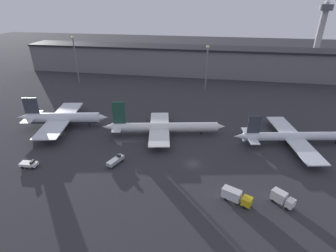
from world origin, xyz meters
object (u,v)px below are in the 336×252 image
at_px(airplane_2, 297,137).
at_px(service_vehicle_1, 29,164).
at_px(service_vehicle_0, 116,160).
at_px(service_vehicle_2, 236,196).
at_px(airplane_0, 63,118).
at_px(service_vehicle_3, 282,198).
at_px(airplane_1, 163,127).
at_px(control_tower, 321,30).

relative_size(airplane_2, service_vehicle_1, 8.61).
relative_size(airplane_2, service_vehicle_0, 7.01).
bearing_deg(airplane_2, service_vehicle_2, -135.13).
bearing_deg(airplane_0, service_vehicle_3, -32.85).
bearing_deg(airplane_1, service_vehicle_1, -153.44).
height_order(airplane_2, control_tower, control_tower).
relative_size(airplane_1, airplane_2, 1.01).
relative_size(airplane_0, service_vehicle_0, 5.57).
xyz_separation_m(airplane_0, airplane_2, (92.24, 1.26, -0.80)).
distance_m(airplane_0, service_vehicle_3, 86.56).
relative_size(service_vehicle_1, service_vehicle_2, 0.67).
height_order(airplane_1, service_vehicle_2, airplane_1).
relative_size(airplane_0, airplane_1, 0.78).
bearing_deg(service_vehicle_1, service_vehicle_0, 10.13).
bearing_deg(airplane_0, control_tower, 32.39).
xyz_separation_m(airplane_2, service_vehicle_3, (-12.03, -33.76, -0.99)).
height_order(airplane_1, airplane_2, airplane_1).
xyz_separation_m(airplane_1, service_vehicle_3, (37.83, -32.69, -1.16)).
bearing_deg(service_vehicle_2, control_tower, 92.35).
distance_m(service_vehicle_1, service_vehicle_3, 75.98).
xyz_separation_m(service_vehicle_3, control_tower, (54.23, 158.67, 25.05)).
distance_m(service_vehicle_0, service_vehicle_3, 50.24).
xyz_separation_m(airplane_1, service_vehicle_0, (-11.39, -22.66, -1.78)).
distance_m(airplane_0, control_tower, 185.83).
bearing_deg(service_vehicle_2, service_vehicle_1, -159.58).
distance_m(airplane_2, control_tower, 134.03).
distance_m(airplane_0, service_vehicle_1, 29.29).
bearing_deg(airplane_1, service_vehicle_3, -51.63).
bearing_deg(airplane_2, service_vehicle_1, -171.89).
distance_m(airplane_0, service_vehicle_2, 76.23).
relative_size(airplane_2, control_tower, 1.01).
height_order(airplane_1, service_vehicle_0, airplane_1).
bearing_deg(airplane_1, service_vehicle_0, -127.49).
bearing_deg(airplane_2, airplane_1, 170.43).
xyz_separation_m(service_vehicle_0, service_vehicle_1, (-26.66, -6.39, -0.16)).
bearing_deg(service_vehicle_0, service_vehicle_2, -84.12).
height_order(service_vehicle_0, control_tower, control_tower).
bearing_deg(service_vehicle_0, airplane_1, -3.97).
bearing_deg(service_vehicle_0, control_tower, -12.11).
height_order(airplane_1, service_vehicle_1, airplane_1).
distance_m(airplane_0, service_vehicle_0, 38.35).
distance_m(service_vehicle_1, service_vehicle_2, 64.18).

